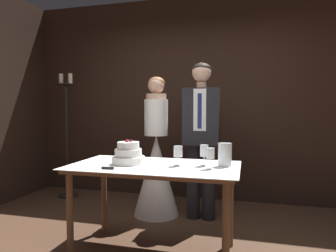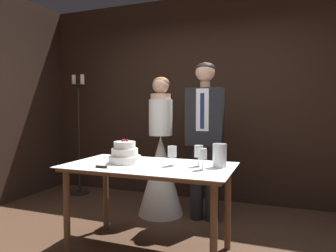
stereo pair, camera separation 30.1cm
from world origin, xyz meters
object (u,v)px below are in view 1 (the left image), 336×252
Objects in this scene: hurricane_candle at (225,155)px; bride at (156,165)px; wine_glass_middle at (178,153)px; cake_knife at (116,169)px; wine_glass_far at (204,152)px; candle_stand at (67,138)px; wine_glass_near at (210,154)px; tiered_cake at (128,155)px; cake_table at (154,175)px; groom at (201,132)px.

bride is at bearing 135.77° from hurricane_candle.
cake_knife is at bearing -146.47° from wine_glass_middle.
cake_knife is 2.38× the size of wine_glass_middle.
wine_glass_far is 0.10× the size of candle_stand.
wine_glass_near is 0.10× the size of candle_stand.
bride is at bearing 117.27° from wine_glass_middle.
wine_glass_near is at bearing -62.50° from wine_glass_far.
hurricane_candle reaches higher than wine_glass_middle.
wine_glass_far is 0.11× the size of bride.
cake_table is at bearing -0.81° from tiered_cake.
wine_glass_far is at bearing -51.45° from bride.
cake_table is at bearing -170.31° from wine_glass_far.
tiered_cake is 0.84m from hurricane_candle.
tiered_cake is 2.00m from candle_stand.
wine_glass_middle is 0.10× the size of candle_stand.
wine_glass_near is (0.49, -0.05, 0.21)m from cake_table.
tiered_cake is at bearing -178.11° from wine_glass_middle.
wine_glass_near is 0.14m from wine_glass_far.
bride is 0.93× the size of candle_stand.
wine_glass_far is 0.89m from groom.
candle_stand is at bearing 145.93° from wine_glass_middle.
wine_glass_middle is 0.93m from groom.
groom is at bearing 74.05° from cake_table.
wine_glass_near is 1.01× the size of wine_glass_middle.
tiered_cake reaches higher than cake_table.
groom is (-0.15, 0.87, 0.11)m from wine_glass_far.
tiered_cake is at bearing -88.26° from bride.
hurricane_candle is at bearing 9.16° from wine_glass_far.
groom is at bearing 86.16° from wine_glass_middle.
cake_knife is at bearing -88.27° from bride.
cake_table is at bearing 173.70° from wine_glass_near.
wine_glass_near is 1.02m from groom.
candle_stand reaches higher than hurricane_candle.
hurricane_candle is (0.83, 0.37, 0.09)m from cake_knife.
groom reaches higher than cake_table.
wine_glass_near is (0.72, 0.22, 0.11)m from cake_knife.
cake_knife is 2.36× the size of wine_glass_near.
wine_glass_near is at bearing -31.93° from candle_stand.
wine_glass_middle is 0.10× the size of bride.
groom is (0.51, 0.94, 0.15)m from tiered_cake.
candle_stand is (-1.50, 1.33, -0.02)m from tiered_cake.
cake_knife is 0.76m from wine_glass_near.
cake_table is 0.29m from tiered_cake.
cake_knife reaches higher than cake_table.
wine_glass_far is (0.42, 0.07, 0.21)m from cake_table.
bride is at bearing 128.55° from wine_glass_far.
candle_stand is at bearing 138.40° from tiered_cake.
hurricane_candle is (0.83, 0.10, 0.01)m from tiered_cake.
tiered_cake is at bearing -41.60° from candle_stand.
wine_glass_middle is (0.45, 0.01, 0.03)m from tiered_cake.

